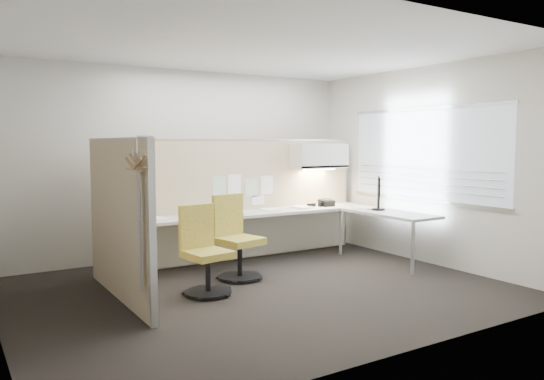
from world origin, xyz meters
TOP-DOWN VIEW (x-y plane):
  - floor at (0.00, 0.00)m, footprint 5.50×4.50m
  - ceiling at (0.00, 0.00)m, footprint 5.50×4.50m
  - wall_back at (0.00, 2.25)m, footprint 5.50×0.02m
  - wall_front at (0.00, -2.25)m, footprint 5.50×0.02m
  - wall_right at (2.75, 0.00)m, footprint 0.02×4.50m
  - window_pane at (2.73, 0.00)m, footprint 0.01×2.80m
  - partition_back at (0.55, 1.60)m, footprint 4.10×0.06m
  - partition_left at (-1.50, 0.50)m, footprint 0.06×2.20m
  - desk at (0.93, 1.13)m, footprint 4.00×2.07m
  - overhead_bin at (1.90, 1.39)m, footprint 0.90×0.36m
  - task_light_strip at (1.90, 1.39)m, footprint 0.60×0.06m
  - pinned_papers at (0.63, 1.57)m, footprint 1.01×0.00m
  - poster at (-1.05, 1.57)m, footprint 0.28×0.00m
  - chair_left at (-0.63, 0.18)m, footprint 0.53×0.55m
  - chair_right at (0.01, 0.61)m, footprint 0.58×0.60m
  - monitor at (2.30, 0.47)m, footprint 0.33×0.36m
  - phone at (1.96, 1.26)m, footprint 0.22×0.21m
  - stapler at (1.73, 1.34)m, footprint 0.14×0.05m
  - tape_dispenser at (1.87, 1.28)m, footprint 0.11×0.09m
  - coat_hook at (-1.58, -0.42)m, footprint 0.18×0.49m
  - paper_stack_0 at (-0.84, 1.23)m, footprint 0.27×0.33m
  - paper_stack_1 at (-0.16, 1.25)m, footprint 0.23×0.30m
  - paper_stack_2 at (0.26, 1.16)m, footprint 0.26×0.32m
  - paper_stack_3 at (0.95, 1.32)m, footprint 0.26×0.32m
  - paper_stack_4 at (1.49, 1.28)m, footprint 0.29×0.34m
  - paper_stack_5 at (2.25, 0.73)m, footprint 0.28×0.33m
  - paper_stack_6 at (0.04, 1.36)m, footprint 0.25×0.31m

SIDE VIEW (x-z plane):
  - floor at x=0.00m, z-range -0.01..0.00m
  - chair_left at x=-0.63m, z-range -0.03..0.96m
  - chair_right at x=0.01m, z-range -0.03..1.01m
  - desk at x=0.93m, z-range 0.24..0.97m
  - paper_stack_3 at x=0.95m, z-range 0.73..0.75m
  - paper_stack_5 at x=2.25m, z-range 0.73..0.75m
  - paper_stack_1 at x=-0.16m, z-range 0.73..0.75m
  - paper_stack_6 at x=0.04m, z-range 0.73..0.76m
  - paper_stack_4 at x=1.49m, z-range 0.73..0.76m
  - paper_stack_0 at x=-0.84m, z-range 0.73..0.76m
  - paper_stack_2 at x=0.26m, z-range 0.73..0.76m
  - stapler at x=1.73m, z-range 0.73..0.78m
  - tape_dispenser at x=1.87m, z-range 0.73..0.79m
  - phone at x=1.96m, z-range 0.72..0.84m
  - partition_back at x=0.55m, z-range 0.00..1.75m
  - partition_left at x=-1.50m, z-range 0.00..1.75m
  - monitor at x=2.30m, z-range 0.77..1.26m
  - pinned_papers at x=0.63m, z-range 0.80..1.27m
  - task_light_strip at x=1.90m, z-range 1.29..1.31m
  - wall_back at x=0.00m, z-range 0.00..2.80m
  - wall_front at x=0.00m, z-range 0.00..2.80m
  - wall_right at x=2.75m, z-range 0.00..2.80m
  - coat_hook at x=-1.58m, z-range 0.68..2.13m
  - poster at x=-1.05m, z-range 1.24..1.59m
  - overhead_bin at x=1.90m, z-range 1.32..1.70m
  - window_pane at x=2.73m, z-range 0.90..2.20m
  - ceiling at x=0.00m, z-range 2.80..2.81m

